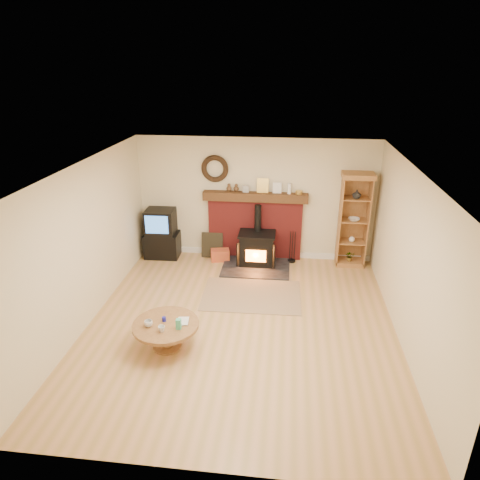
# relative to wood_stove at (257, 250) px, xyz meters

# --- Properties ---
(ground) EXTENTS (5.50, 5.50, 0.00)m
(ground) POSITION_rel_wood_stove_xyz_m (-0.08, -2.27, -0.34)
(ground) COLOR #B1894A
(ground) RESTS_ON ground
(room_shell) EXTENTS (5.02, 5.52, 2.61)m
(room_shell) POSITION_rel_wood_stove_xyz_m (-0.09, -2.18, 1.37)
(room_shell) COLOR beige
(room_shell) RESTS_ON ground
(chimney_breast) EXTENTS (2.20, 0.22, 1.78)m
(chimney_breast) POSITION_rel_wood_stove_xyz_m (-0.08, 0.40, 0.46)
(chimney_breast) COLOR maroon
(chimney_breast) RESTS_ON ground
(wood_stove) EXTENTS (1.40, 1.00, 1.27)m
(wood_stove) POSITION_rel_wood_stove_xyz_m (0.00, 0.00, 0.00)
(wood_stove) COLOR black
(wood_stove) RESTS_ON ground
(area_rug) EXTENTS (1.83, 1.28, 0.01)m
(area_rug) POSITION_rel_wood_stove_xyz_m (0.01, -1.31, -0.34)
(area_rug) COLOR brown
(area_rug) RESTS_ON ground
(tv_unit) EXTENTS (0.75, 0.55, 1.08)m
(tv_unit) POSITION_rel_wood_stove_xyz_m (-2.10, 0.20, 0.17)
(tv_unit) COLOR black
(tv_unit) RESTS_ON ground
(curio_cabinet) EXTENTS (0.64, 0.46, 1.98)m
(curio_cabinet) POSITION_rel_wood_stove_xyz_m (1.96, 0.28, 0.65)
(curio_cabinet) COLOR brown
(curio_cabinet) RESTS_ON ground
(firelog_box) EXTENTS (0.44, 0.33, 0.25)m
(firelog_box) POSITION_rel_wood_stove_xyz_m (-0.80, 0.13, -0.22)
(firelog_box) COLOR #BF771C
(firelog_box) RESTS_ON ground
(leaning_painting) EXTENTS (0.47, 0.13, 0.56)m
(leaning_painting) POSITION_rel_wood_stove_xyz_m (-1.00, 0.28, -0.06)
(leaning_painting) COLOR black
(leaning_painting) RESTS_ON ground
(fire_tools) EXTENTS (0.16, 0.16, 0.70)m
(fire_tools) POSITION_rel_wood_stove_xyz_m (0.74, 0.23, -0.21)
(fire_tools) COLOR black
(fire_tools) RESTS_ON ground
(coffee_table) EXTENTS (0.99, 0.99, 0.58)m
(coffee_table) POSITION_rel_wood_stove_xyz_m (-1.12, -2.99, -0.00)
(coffee_table) COLOR brown
(coffee_table) RESTS_ON ground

